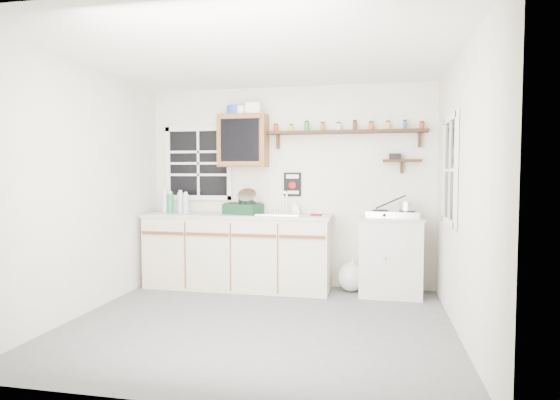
{
  "coord_description": "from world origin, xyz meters",
  "views": [
    {
      "loc": [
        1.06,
        -4.22,
        1.42
      ],
      "look_at": [
        0.1,
        0.55,
        1.14
      ],
      "focal_mm": 30.0,
      "sensor_mm": 36.0,
      "label": 1
    }
  ],
  "objects_px": {
    "right_cabinet": "(390,256)",
    "upper_cabinet": "(243,141)",
    "spice_shelf": "(346,131)",
    "main_cabinet": "(238,251)",
    "dish_rack": "(245,206)",
    "hotplate": "(393,214)"
  },
  "relations": [
    {
      "from": "upper_cabinet",
      "to": "spice_shelf",
      "type": "relative_size",
      "value": 0.34
    },
    {
      "from": "right_cabinet",
      "to": "upper_cabinet",
      "type": "relative_size",
      "value": 1.4
    },
    {
      "from": "right_cabinet",
      "to": "spice_shelf",
      "type": "xyz_separation_m",
      "value": [
        -0.53,
        0.19,
        1.47
      ]
    },
    {
      "from": "upper_cabinet",
      "to": "spice_shelf",
      "type": "xyz_separation_m",
      "value": [
        1.27,
        0.07,
        0.1
      ]
    },
    {
      "from": "right_cabinet",
      "to": "dish_rack",
      "type": "height_order",
      "value": "dish_rack"
    },
    {
      "from": "main_cabinet",
      "to": "dish_rack",
      "type": "bearing_deg",
      "value": 8.6
    },
    {
      "from": "hotplate",
      "to": "right_cabinet",
      "type": "bearing_deg",
      "value": 154.13
    },
    {
      "from": "right_cabinet",
      "to": "spice_shelf",
      "type": "height_order",
      "value": "spice_shelf"
    },
    {
      "from": "upper_cabinet",
      "to": "dish_rack",
      "type": "distance_m",
      "value": 0.82
    },
    {
      "from": "right_cabinet",
      "to": "spice_shelf",
      "type": "relative_size",
      "value": 0.48
    },
    {
      "from": "spice_shelf",
      "to": "dish_rack",
      "type": "relative_size",
      "value": 3.95
    },
    {
      "from": "main_cabinet",
      "to": "spice_shelf",
      "type": "distance_m",
      "value": 1.98
    },
    {
      "from": "main_cabinet",
      "to": "hotplate",
      "type": "distance_m",
      "value": 1.93
    },
    {
      "from": "main_cabinet",
      "to": "spice_shelf",
      "type": "bearing_deg",
      "value": 9.25
    },
    {
      "from": "right_cabinet",
      "to": "main_cabinet",
      "type": "bearing_deg",
      "value": -179.21
    },
    {
      "from": "spice_shelf",
      "to": "hotplate",
      "type": "relative_size",
      "value": 3.04
    },
    {
      "from": "dish_rack",
      "to": "upper_cabinet",
      "type": "bearing_deg",
      "value": 124.37
    },
    {
      "from": "dish_rack",
      "to": "hotplate",
      "type": "distance_m",
      "value": 1.78
    },
    {
      "from": "upper_cabinet",
      "to": "dish_rack",
      "type": "bearing_deg",
      "value": -69.07
    },
    {
      "from": "main_cabinet",
      "to": "right_cabinet",
      "type": "distance_m",
      "value": 1.84
    },
    {
      "from": "upper_cabinet",
      "to": "spice_shelf",
      "type": "bearing_deg",
      "value": 3.12
    },
    {
      "from": "upper_cabinet",
      "to": "dish_rack",
      "type": "relative_size",
      "value": 1.34
    }
  ]
}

